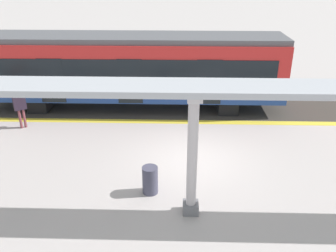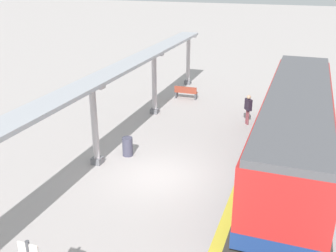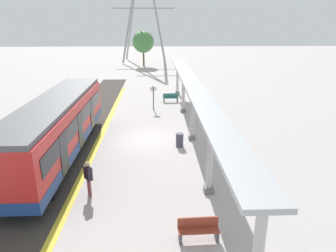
% 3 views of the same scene
% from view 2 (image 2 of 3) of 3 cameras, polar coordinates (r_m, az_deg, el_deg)
% --- Properties ---
extents(ground_plane, '(176.00, 176.00, 0.00)m').
position_cam_2_polar(ground_plane, '(16.48, -1.18, -7.28)').
color(ground_plane, '#AEA6A3').
extents(tactile_edge_strip, '(0.41, 35.64, 0.01)m').
position_cam_2_polar(tactile_edge_strip, '(15.76, 10.13, -9.12)').
color(tactile_edge_strip, gold).
rests_on(tactile_edge_strip, ground).
extents(trackbed, '(3.20, 47.64, 0.01)m').
position_cam_2_polar(trackbed, '(15.65, 16.74, -10.03)').
color(trackbed, '#38332D').
rests_on(trackbed, ground).
extents(train_near_carriage, '(2.65, 13.93, 3.48)m').
position_cam_2_polar(train_near_carriage, '(17.22, 18.01, -0.33)').
color(train_near_carriage, red).
rests_on(train_near_carriage, ground).
extents(canopy_pillar_nearest, '(1.10, 0.44, 3.63)m').
position_cam_2_polar(canopy_pillar_nearest, '(29.11, 2.96, 9.61)').
color(canopy_pillar_nearest, slate).
rests_on(canopy_pillar_nearest, ground).
extents(canopy_pillar_second, '(1.10, 0.44, 3.63)m').
position_cam_2_polar(canopy_pillar_second, '(22.91, -2.01, 6.21)').
color(canopy_pillar_second, slate).
rests_on(canopy_pillar_second, ground).
extents(canopy_pillar_third, '(1.10, 0.44, 3.63)m').
position_cam_2_polar(canopy_pillar_third, '(16.99, -10.65, 0.13)').
color(canopy_pillar_third, slate).
rests_on(canopy_pillar_third, ground).
extents(canopy_beam, '(1.20, 28.71, 0.16)m').
position_cam_2_polar(canopy_beam, '(16.19, -11.56, 5.95)').
color(canopy_beam, '#A8AAB2').
rests_on(canopy_beam, canopy_pillar_nearest).
extents(bench_near_end, '(1.51, 0.49, 0.86)m').
position_cam_2_polar(bench_near_end, '(26.00, 2.63, 4.92)').
color(bench_near_end, brown).
rests_on(bench_near_end, ground).
extents(trash_bin, '(0.48, 0.48, 0.88)m').
position_cam_2_polar(trash_bin, '(18.11, -5.92, -3.00)').
color(trash_bin, '#424155').
rests_on(trash_bin, ground).
extents(passenger_waiting_near_edge, '(0.47, 0.52, 1.69)m').
position_cam_2_polar(passenger_waiting_near_edge, '(21.87, 11.61, 2.85)').
color(passenger_waiting_near_edge, brown).
rests_on(passenger_waiting_near_edge, ground).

